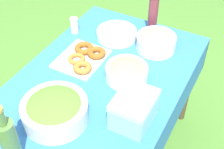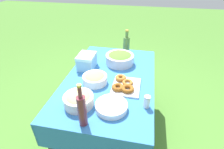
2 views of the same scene
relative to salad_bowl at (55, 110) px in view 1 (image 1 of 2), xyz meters
The scene contains 10 objects.
picnic_table 0.35m from the salad_bowl, ahead, with size 1.37×0.85×0.73m.
salad_bowl is the anchor object (origin of this frame).
pasta_bowl 0.76m from the salad_bowl, 15.64° to the right, with size 0.23×0.23×0.11m.
donut_platter 0.45m from the salad_bowl, 14.92° to the left, with size 0.30×0.26×0.05m.
plate_stack 0.72m from the salad_bowl, ahead, with size 0.25×0.25×0.05m.
olive_oil_bottle 0.26m from the salad_bowl, behind, with size 0.08×0.08×0.30m.
wine_bottle 0.91m from the salad_bowl, ahead, with size 0.06×0.06×0.34m.
bread_bowl 0.44m from the salad_bowl, 21.86° to the right, with size 0.23×0.23×0.09m.
cooler_box 0.36m from the salad_bowl, 63.22° to the right, with size 0.21×0.17×0.15m.
salt_shaker 0.72m from the salad_bowl, 26.22° to the left, with size 0.05×0.05×0.10m.
Camera 1 is at (-1.01, -0.63, 1.87)m, focal length 50.00 mm.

